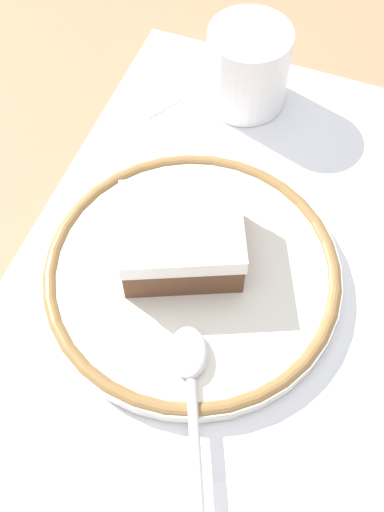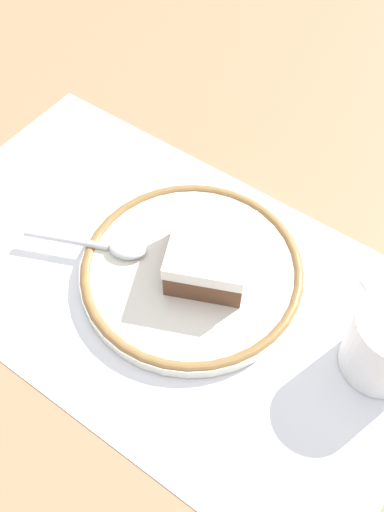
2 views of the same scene
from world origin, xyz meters
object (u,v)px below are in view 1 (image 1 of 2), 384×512
plate (192,273)px  sugar_packet (161,92)px  cake_slice (181,236)px  spoon (191,379)px  cup (247,71)px

plate → sugar_packet: (-0.16, -0.09, -0.00)m
cake_slice → spoon: 0.10m
plate → spoon: 0.08m
cake_slice → sugar_packet: cake_slice is taller
sugar_packet → spoon: bearing=26.4°
plate → spoon: spoon is taller
plate → spoon: bearing=20.2°
spoon → cup: (-0.27, -0.05, 0.01)m
cake_slice → spoon: bearing=24.6°
cake_slice → sugar_packet: 0.17m
cake_slice → cup: bearing=-177.3°
spoon → cake_slice: bearing=-155.4°
cup → spoon: bearing=10.6°
cup → sugar_packet: (0.02, -0.07, -0.03)m
cake_slice → spoon: cake_slice is taller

